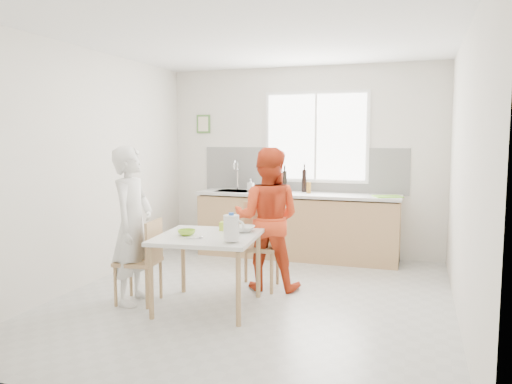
# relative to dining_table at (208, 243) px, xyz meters

# --- Properties ---
(ground) EXTENTS (4.50, 4.50, 0.00)m
(ground) POSITION_rel_dining_table_xyz_m (0.35, 0.38, -0.66)
(ground) COLOR #B7B7B2
(ground) RESTS_ON ground
(room_shell) EXTENTS (4.50, 4.50, 4.50)m
(room_shell) POSITION_rel_dining_table_xyz_m (0.35, 0.38, 0.98)
(room_shell) COLOR silver
(room_shell) RESTS_ON ground
(window) EXTENTS (1.50, 0.06, 1.30)m
(window) POSITION_rel_dining_table_xyz_m (0.55, 2.60, 1.04)
(window) COLOR white
(window) RESTS_ON room_shell
(backsplash) EXTENTS (3.00, 0.02, 0.65)m
(backsplash) POSITION_rel_dining_table_xyz_m (0.35, 2.62, 0.57)
(backsplash) COLOR white
(backsplash) RESTS_ON room_shell
(picture_frame) EXTENTS (0.22, 0.03, 0.28)m
(picture_frame) POSITION_rel_dining_table_xyz_m (-1.20, 2.61, 1.24)
(picture_frame) COLOR #4D7B38
(picture_frame) RESTS_ON room_shell
(kitchen_counter) EXTENTS (2.84, 0.64, 1.37)m
(kitchen_counter) POSITION_rel_dining_table_xyz_m (0.35, 2.33, -0.24)
(kitchen_counter) COLOR tan
(kitchen_counter) RESTS_ON ground
(dining_table) EXTENTS (1.05, 1.05, 0.74)m
(dining_table) POSITION_rel_dining_table_xyz_m (0.00, 0.00, 0.00)
(dining_table) COLOR silver
(dining_table) RESTS_ON ground
(chair_left) EXTENTS (0.43, 0.43, 0.86)m
(chair_left) POSITION_rel_dining_table_xyz_m (-0.68, -0.07, -0.19)
(chair_left) COLOR tan
(chair_left) RESTS_ON ground
(chair_far) EXTENTS (0.48, 0.48, 0.95)m
(chair_far) POSITION_rel_dining_table_xyz_m (0.27, 0.85, -0.13)
(chair_far) COLOR tan
(chair_far) RESTS_ON ground
(person_white) EXTENTS (0.44, 0.62, 1.61)m
(person_white) POSITION_rel_dining_table_xyz_m (-0.80, -0.08, 0.14)
(person_white) COLOR white
(person_white) RESTS_ON ground
(person_red) EXTENTS (0.83, 0.67, 1.59)m
(person_red) POSITION_rel_dining_table_xyz_m (0.37, 0.81, 0.13)
(person_red) COLOR red
(person_red) RESTS_ON ground
(bowl_green) EXTENTS (0.19, 0.19, 0.05)m
(bowl_green) POSITION_rel_dining_table_xyz_m (-0.19, -0.07, 0.10)
(bowl_green) COLOR #91CA2E
(bowl_green) RESTS_ON dining_table
(bowl_white) EXTENTS (0.26, 0.26, 0.06)m
(bowl_white) POSITION_rel_dining_table_xyz_m (0.27, 0.28, 0.11)
(bowl_white) COLOR silver
(bowl_white) RESTS_ON dining_table
(milk_jug) EXTENTS (0.20, 0.15, 0.26)m
(milk_jug) POSITION_rel_dining_table_xyz_m (0.35, -0.25, 0.21)
(milk_jug) COLOR white
(milk_jug) RESTS_ON dining_table
(green_box) EXTENTS (0.11, 0.11, 0.09)m
(green_box) POSITION_rel_dining_table_xyz_m (0.07, 0.29, 0.12)
(green_box) COLOR #B2D631
(green_box) RESTS_ON dining_table
(spoon) EXTENTS (0.15, 0.08, 0.01)m
(spoon) POSITION_rel_dining_table_xyz_m (-0.06, -0.23, 0.09)
(spoon) COLOR #A5A5AA
(spoon) RESTS_ON dining_table
(cutting_board) EXTENTS (0.42, 0.37, 0.01)m
(cutting_board) POSITION_rel_dining_table_xyz_m (1.59, 2.25, 0.27)
(cutting_board) COLOR #7DD531
(cutting_board) RESTS_ON kitchen_counter
(wine_bottle_a) EXTENTS (0.07, 0.07, 0.32)m
(wine_bottle_a) POSITION_rel_dining_table_xyz_m (0.42, 2.48, 0.42)
(wine_bottle_a) COLOR black
(wine_bottle_a) RESTS_ON kitchen_counter
(wine_bottle_b) EXTENTS (0.07, 0.07, 0.30)m
(wine_bottle_b) POSITION_rel_dining_table_xyz_m (0.14, 2.45, 0.41)
(wine_bottle_b) COLOR black
(wine_bottle_b) RESTS_ON kitchen_counter
(jar_amber) EXTENTS (0.06, 0.06, 0.16)m
(jar_amber) POSITION_rel_dining_table_xyz_m (0.51, 2.34, 0.34)
(jar_amber) COLOR #8E601F
(jar_amber) RESTS_ON kitchen_counter
(soap_bottle) EXTENTS (0.09, 0.09, 0.18)m
(soap_bottle) POSITION_rel_dining_table_xyz_m (-0.35, 2.38, 0.35)
(soap_bottle) COLOR #999999
(soap_bottle) RESTS_ON kitchen_counter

